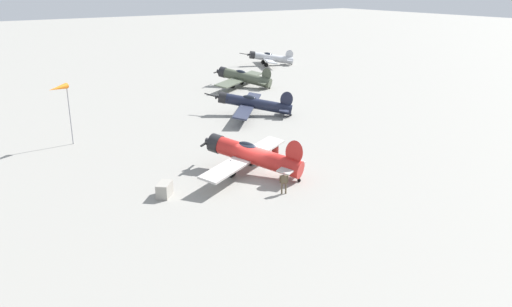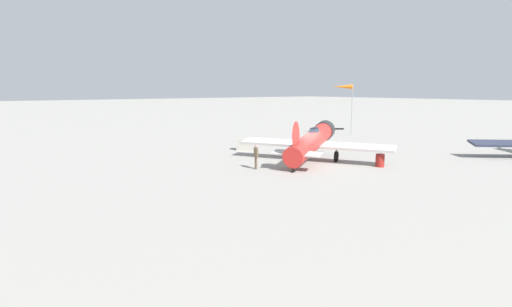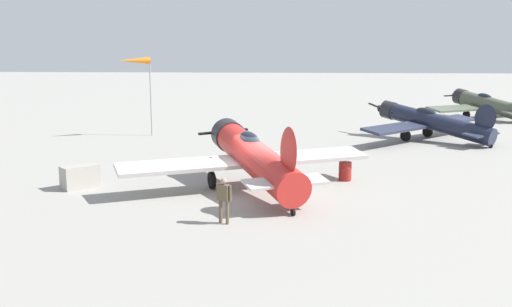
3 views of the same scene
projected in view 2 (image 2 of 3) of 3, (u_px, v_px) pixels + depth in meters
name	position (u px, v px, depth m)	size (l,w,h in m)	color
ground_plane	(310.00, 163.00, 30.52)	(400.00, 400.00, 0.00)	gray
airplane_foreground	(312.00, 141.00, 30.70)	(11.43, 9.16, 3.52)	red
ground_crew_mechanic	(256.00, 154.00, 28.07)	(0.61, 0.42, 1.72)	brown
equipment_crate	(246.00, 144.00, 36.94)	(1.75, 1.80, 1.06)	#9E998E
fuel_drum	(380.00, 160.00, 28.96)	(0.66, 0.66, 0.93)	maroon
windsock_mast	(343.00, 89.00, 48.25)	(2.25, 1.78, 6.10)	gray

